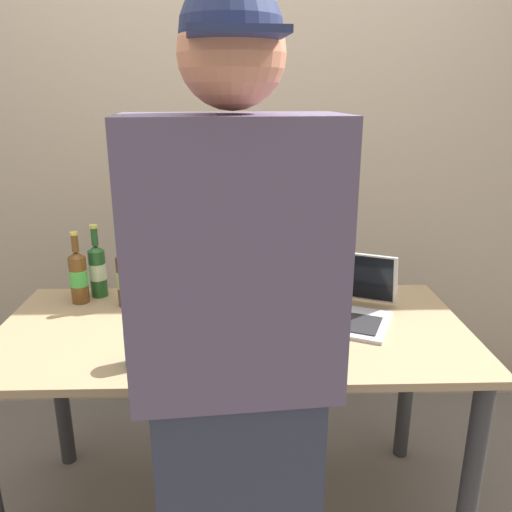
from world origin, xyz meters
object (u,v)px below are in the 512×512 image
Objects in this scene: laptop at (344,303)px; person_figure at (236,405)px; beer_bottle_brown at (98,269)px; coffee_mug at (138,348)px; beer_bottle_dark at (125,277)px; beer_bottle_amber at (78,276)px.

laptop is 0.78m from person_figure.
coffee_mug is at bearing -64.93° from beer_bottle_brown.
beer_bottle_brown is at bearing 166.96° from laptop.
beer_bottle_dark is (-0.78, 0.11, 0.07)m from laptop.
laptop is at bearing -13.04° from beer_bottle_brown.
beer_bottle_brown reaches higher than laptop.
beer_bottle_amber is 0.16× the size of person_figure.
beer_bottle_brown is at bearing 115.07° from coffee_mug.
laptop is 0.98m from beer_bottle_amber.
laptop is at bearing 26.50° from coffee_mug.
laptop is 1.60× the size of beer_bottle_amber.
beer_bottle_brown is at bearing 48.38° from beer_bottle_amber.
beer_bottle_brown reaches higher than coffee_mug.
laptop is 1.53× the size of beer_bottle_dark.
person_figure is (0.41, -0.79, -0.02)m from beer_bottle_dark.
beer_bottle_dark reaches higher than beer_bottle_brown.
coffee_mug is (0.31, -0.48, -0.05)m from beer_bottle_amber.
coffee_mug is at bearing -74.04° from beer_bottle_dark.
laptop is 0.25× the size of person_figure.
person_figure reaches higher than beer_bottle_dark.
beer_bottle_dark is at bearing 171.85° from laptop.
person_figure is at bearing -51.05° from coffee_mug.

